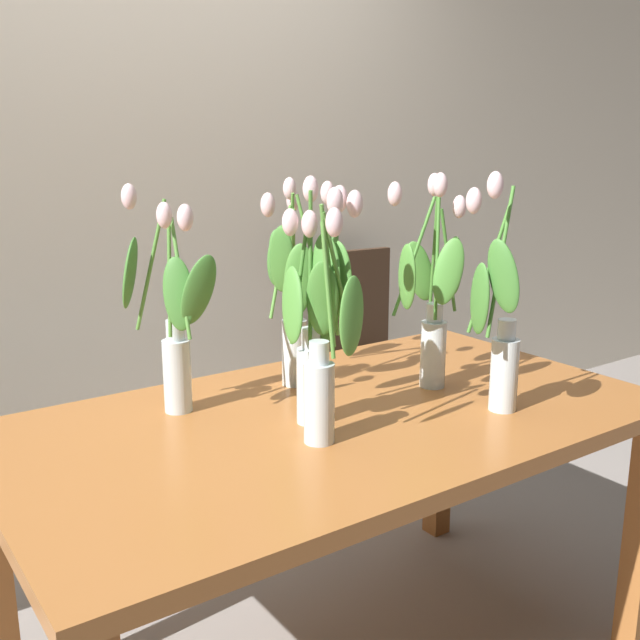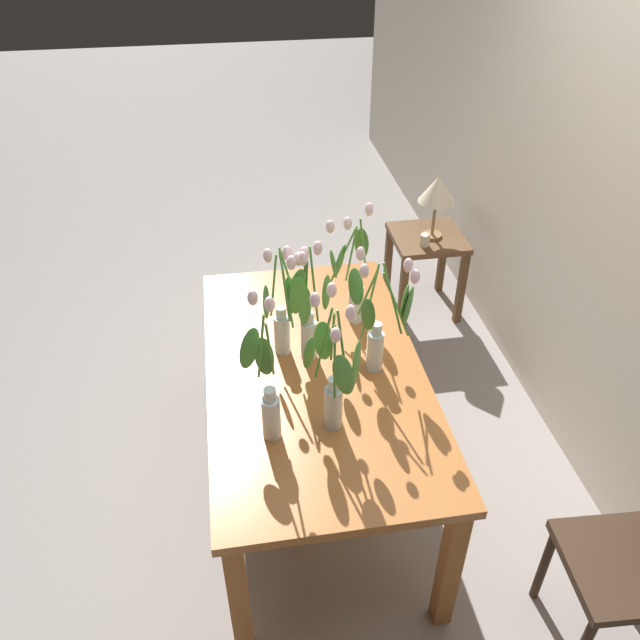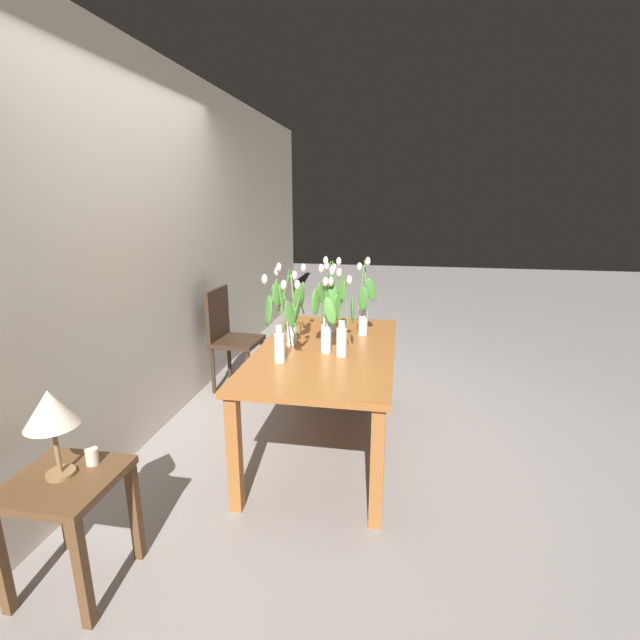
% 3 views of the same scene
% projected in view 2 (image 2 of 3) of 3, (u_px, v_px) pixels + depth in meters
% --- Properties ---
extents(ground_plane, '(18.00, 18.00, 0.00)m').
position_uv_depth(ground_plane, '(316.00, 483.00, 3.10)').
color(ground_plane, gray).
extents(dining_table, '(1.60, 0.90, 0.74)m').
position_uv_depth(dining_table, '(315.00, 384.00, 2.71)').
color(dining_table, '#A3602D').
rests_on(dining_table, ground).
extents(tulip_vase_0, '(0.26, 0.23, 0.57)m').
position_uv_depth(tulip_vase_0, '(333.00, 378.00, 2.27)').
color(tulip_vase_0, silver).
rests_on(tulip_vase_0, dining_table).
extents(tulip_vase_1, '(0.25, 0.27, 0.55)m').
position_uv_depth(tulip_vase_1, '(380.00, 323.00, 2.52)').
color(tulip_vase_1, silver).
rests_on(tulip_vase_1, dining_table).
extents(tulip_vase_2, '(0.16, 0.15, 0.58)m').
position_uv_depth(tulip_vase_2, '(267.00, 393.00, 2.27)').
color(tulip_vase_2, silver).
rests_on(tulip_vase_2, dining_table).
extents(tulip_vase_3, '(0.15, 0.21, 0.57)m').
position_uv_depth(tulip_vase_3, '(307.00, 316.00, 2.61)').
color(tulip_vase_3, silver).
rests_on(tulip_vase_3, dining_table).
extents(tulip_vase_4, '(0.20, 0.21, 0.55)m').
position_uv_depth(tulip_vase_4, '(352.00, 280.00, 2.82)').
color(tulip_vase_4, silver).
rests_on(tulip_vase_4, dining_table).
extents(tulip_vase_5, '(0.17, 0.21, 0.55)m').
position_uv_depth(tulip_vase_5, '(286.00, 312.00, 2.59)').
color(tulip_vase_5, silver).
rests_on(tulip_vase_5, dining_table).
extents(side_table, '(0.44, 0.44, 0.55)m').
position_uv_depth(side_table, '(426.00, 252.00, 4.04)').
color(side_table, brown).
rests_on(side_table, ground).
extents(table_lamp, '(0.22, 0.22, 0.40)m').
position_uv_depth(table_lamp, '(437.00, 191.00, 3.78)').
color(table_lamp, olive).
rests_on(table_lamp, side_table).
extents(pillar_candle, '(0.06, 0.06, 0.07)m').
position_uv_depth(pillar_candle, '(425.00, 240.00, 3.84)').
color(pillar_candle, beige).
rests_on(pillar_candle, side_table).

